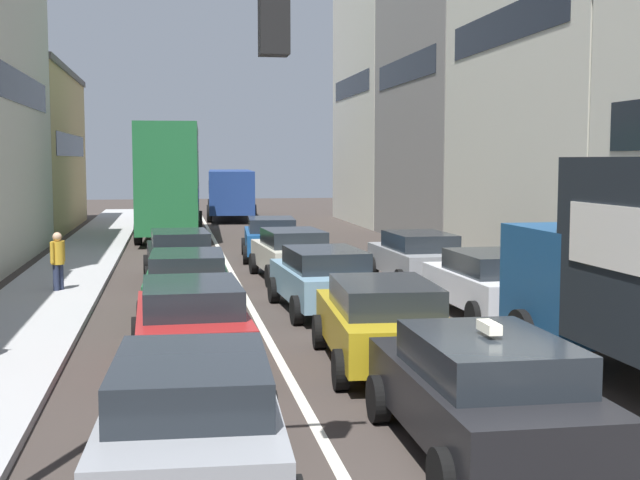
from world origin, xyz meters
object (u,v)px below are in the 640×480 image
(coupe_centre_lane_fourth, at_px, (292,253))
(bus_far_queue_secondary, at_px, (230,189))
(wagon_left_lane_second, at_px, (191,322))
(sedan_centre_lane_second, at_px, (383,321))
(sedan_left_lane_fourth, at_px, (180,254))
(sedan_right_lane_behind_truck, at_px, (491,282))
(sedan_centre_lane_fifth, at_px, (271,237))
(bus_mid_queue_primary, at_px, (170,176))
(taxi_centre_lane_front, at_px, (483,391))
(wagon_right_lane_far, at_px, (418,257))
(hatchback_centre_lane_third, at_px, (324,278))
(traffic_light_pole, at_px, (70,130))
(sedan_left_lane_front, at_px, (192,418))
(sedan_left_lane_third, at_px, (187,282))
(pedestrian_mid_sidewalk, at_px, (58,259))

(coupe_centre_lane_fourth, distance_m, bus_far_queue_secondary, 26.82)
(wagon_left_lane_second, bearing_deg, sedan_centre_lane_second, -99.42)
(wagon_left_lane_second, bearing_deg, coupe_centre_lane_fourth, -18.52)
(sedan_left_lane_fourth, bearing_deg, coupe_centre_lane_fourth, -95.44)
(coupe_centre_lane_fourth, xyz_separation_m, sedan_right_lane_behind_truck, (3.52, -6.85, 0.00))
(wagon_left_lane_second, relative_size, sedan_centre_lane_fifth, 0.99)
(sedan_left_lane_fourth, distance_m, bus_mid_queue_primary, 14.36)
(sedan_centre_lane_second, bearing_deg, sedan_centre_lane_fifth, 3.55)
(taxi_centre_lane_front, bearing_deg, wagon_right_lane_far, -12.78)
(wagon_left_lane_second, bearing_deg, hatchback_centre_lane_third, -34.19)
(traffic_light_pole, distance_m, wagon_left_lane_second, 6.99)
(traffic_light_pole, distance_m, sedan_left_lane_front, 3.29)
(sedan_left_lane_front, relative_size, bus_mid_queue_primary, 0.41)
(wagon_right_lane_far, bearing_deg, sedan_left_lane_fourth, 73.48)
(sedan_left_lane_third, xyz_separation_m, wagon_right_lane_far, (6.55, 4.05, 0.00))
(sedan_left_lane_front, bearing_deg, taxi_centre_lane_front, -80.05)
(traffic_light_pole, bearing_deg, sedan_left_lane_third, 83.53)
(hatchback_centre_lane_third, distance_m, sedan_right_lane_behind_truck, 3.81)
(traffic_light_pole, relative_size, sedan_right_lane_behind_truck, 1.27)
(wagon_right_lane_far, bearing_deg, sedan_left_lane_front, 153.41)
(wagon_left_lane_second, bearing_deg, bus_far_queue_secondary, -6.34)
(sedan_centre_lane_fifth, xyz_separation_m, bus_far_queue_secondary, (0.04, 21.54, 0.96))
(sedan_left_lane_front, bearing_deg, sedan_left_lane_third, 1.58)
(hatchback_centre_lane_third, height_order, bus_far_queue_secondary, bus_far_queue_secondary)
(sedan_left_lane_fourth, bearing_deg, wagon_right_lane_far, -107.73)
(sedan_left_lane_fourth, relative_size, bus_far_queue_secondary, 0.41)
(taxi_centre_lane_front, height_order, wagon_right_lane_far, taxi_centre_lane_front)
(traffic_light_pole, relative_size, sedan_left_lane_third, 1.27)
(traffic_light_pole, bearing_deg, sedan_centre_lane_second, 52.23)
(traffic_light_pole, xyz_separation_m, taxi_centre_lane_front, (4.53, 1.19, -3.02))
(sedan_centre_lane_second, distance_m, pedestrian_mid_sidewalk, 11.05)
(bus_mid_queue_primary, bearing_deg, sedan_left_lane_front, -177.52)
(wagon_left_lane_second, height_order, sedan_centre_lane_fifth, same)
(wagon_left_lane_second, height_order, wagon_right_lane_far, same)
(wagon_right_lane_far, bearing_deg, taxi_centre_lane_front, 165.31)
(sedan_centre_lane_fifth, height_order, sedan_right_lane_behind_truck, same)
(sedan_right_lane_behind_truck, xyz_separation_m, bus_mid_queue_primary, (-7.06, 21.23, 2.03))
(taxi_centre_lane_front, bearing_deg, traffic_light_pole, 105.24)
(wagon_right_lane_far, xyz_separation_m, pedestrian_mid_sidewalk, (-9.83, -0.27, 0.15))
(taxi_centre_lane_front, xyz_separation_m, sedan_left_lane_front, (-3.44, -0.46, -0.00))
(wagon_left_lane_second, height_order, bus_mid_queue_primary, bus_mid_queue_primary)
(wagon_left_lane_second, distance_m, pedestrian_mid_sidewalk, 9.10)
(sedan_left_lane_fourth, distance_m, pedestrian_mid_sidewalk, 3.79)
(bus_mid_queue_primary, distance_m, bus_far_queue_secondary, 12.97)
(sedan_left_lane_front, height_order, sedan_centre_lane_second, same)
(wagon_right_lane_far, height_order, pedestrian_mid_sidewalk, pedestrian_mid_sidewalk)
(taxi_centre_lane_front, bearing_deg, coupe_centre_lane_fourth, 0.95)
(taxi_centre_lane_front, relative_size, sedan_left_lane_front, 0.99)
(taxi_centre_lane_front, xyz_separation_m, sedan_right_lane_behind_truck, (3.41, 8.56, -0.00))
(wagon_right_lane_far, bearing_deg, bus_far_queue_secondary, 5.33)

